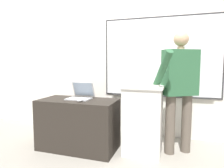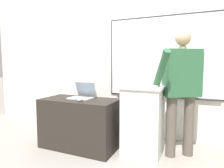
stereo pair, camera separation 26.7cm
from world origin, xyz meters
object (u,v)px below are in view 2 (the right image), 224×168
Objects in this scene: laptop at (83,94)px; wireless_keyboard at (144,85)px; person_presenter at (181,85)px; computer_mouse_by_laptop at (80,100)px; side_desk at (80,123)px; lectern_podium at (143,120)px.

wireless_keyboard is (0.91, -0.02, 0.16)m from laptop.
person_presenter is 1.34m from computer_mouse_by_laptop.
person_presenter is 0.49m from wireless_keyboard.
side_desk is at bearing -90.83° from laptop.
laptop is 0.25m from computer_mouse_by_laptop.
laptop and wireless_keyboard have the same top height.
person_presenter reaches higher than computer_mouse_by_laptop.
lectern_podium is at bearing 18.72° from computer_mouse_by_laptop.
side_desk is 0.67× the size of person_presenter.
computer_mouse_by_laptop reaches higher than side_desk.
laptop is (-0.90, -0.05, 0.31)m from lectern_podium.
lectern_podium is 0.47m from wireless_keyboard.
person_presenter is at bearing 8.01° from laptop.
wireless_keyboard is at bearing -1.05° from laptop.
person_presenter reaches higher than side_desk.
lectern_podium is 0.95m from laptop.
computer_mouse_by_laptop is (-0.80, -0.27, 0.26)m from lectern_podium.
wireless_keyboard is at bearing 14.32° from computer_mouse_by_laptop.
lectern_podium is 2.37× the size of wireless_keyboard.
person_presenter is at bearing 11.91° from side_desk.
wireless_keyboard is at bearing -75.97° from lectern_podium.
lectern_podium is 0.88m from computer_mouse_by_laptop.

